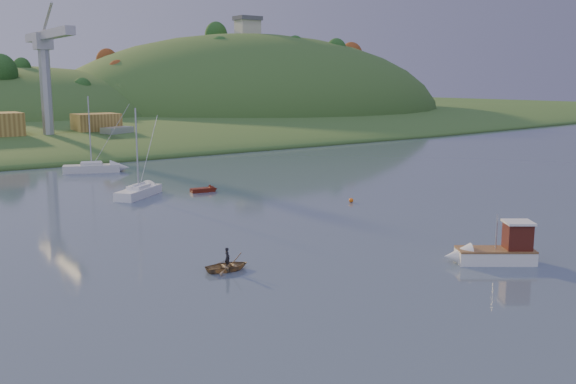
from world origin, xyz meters
TOP-DOWN VIEW (x-y plane):
  - hill_right at (95.00, 195.00)m, footprint 150.00×130.00m
  - hilltop_house at (95.00, 195.00)m, footprint 9.00×7.00m
  - wharf at (5.00, 122.00)m, footprint 42.00×16.00m
  - shed_east at (13.00, 124.00)m, footprint 9.00×7.00m
  - dock_crane at (2.00, 118.39)m, footprint 3.20×28.00m
  - fishing_boat at (6.49, 17.39)m, footprint 6.64×5.53m
  - sailboat_near at (-4.32, 58.65)m, footprint 7.21×6.43m
  - sailboat_far at (-2.19, 81.81)m, footprint 8.41×5.00m
  - canoe at (-10.51, 27.02)m, footprint 3.37×2.55m
  - paddler at (-10.51, 27.02)m, footprint 0.39×0.56m
  - red_tender at (4.03, 57.22)m, footprint 3.55×1.59m
  - work_vessel at (15.00, 117.11)m, footprint 15.96×10.78m
  - buoy_1 at (13.74, 41.62)m, footprint 0.50×0.50m

SIDE VIEW (x-z plane):
  - hill_right at x=95.00m, z-range -30.00..30.00m
  - red_tender at x=4.03m, z-range -0.34..0.83m
  - buoy_1 at x=13.74m, z-range 0.00..0.50m
  - canoe at x=-10.51m, z-range 0.00..0.66m
  - sailboat_near at x=-4.32m, z-range -4.49..5.86m
  - paddler at x=-10.51m, z-range 0.00..1.45m
  - sailboat_far at x=-2.19m, z-range -4.87..6.32m
  - fishing_boat at x=6.49m, z-range -1.19..3.07m
  - wharf at x=5.00m, z-range 0.00..2.40m
  - work_vessel at x=15.00m, z-range -0.56..3.32m
  - shed_east at x=13.00m, z-range 2.40..6.40m
  - dock_crane at x=2.00m, z-range 7.02..27.32m
  - hilltop_house at x=95.00m, z-range 30.18..36.63m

